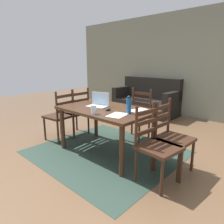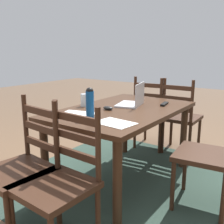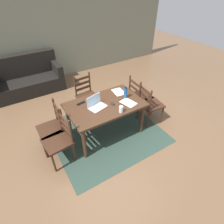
% 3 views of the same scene
% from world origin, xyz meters
% --- Properties ---
extents(ground_plane, '(14.00, 14.00, 0.00)m').
position_xyz_m(ground_plane, '(0.00, 0.00, 0.00)').
color(ground_plane, brown).
extents(area_rug, '(2.18, 2.01, 0.01)m').
position_xyz_m(area_rug, '(0.00, 0.00, 0.00)').
color(area_rug, '#2D4238').
rests_on(area_rug, ground).
extents(wall_back, '(8.00, 0.12, 2.70)m').
position_xyz_m(wall_back, '(0.00, 3.10, 1.35)').
color(wall_back, '#6B6D5B').
rests_on(wall_back, ground).
extents(dining_table, '(1.45, 0.92, 0.74)m').
position_xyz_m(dining_table, '(0.00, 0.00, 0.64)').
color(dining_table, '#422819').
rests_on(dining_table, ground).
extents(chair_right_far, '(0.46, 0.46, 0.95)m').
position_xyz_m(chair_right_far, '(1.02, 0.19, 0.46)').
color(chair_right_far, '#3D2316').
rests_on(chair_right_far, ground).
extents(chair_left_far, '(0.45, 0.45, 0.95)m').
position_xyz_m(chair_left_far, '(-1.02, 0.18, 0.46)').
color(chair_left_far, '#3D2316').
rests_on(chair_left_far, ground).
extents(chair_right_near, '(0.48, 0.48, 0.95)m').
position_xyz_m(chair_right_near, '(1.02, -0.18, 0.46)').
color(chair_right_near, '#3D2316').
rests_on(chair_right_near, ground).
extents(chair_left_near, '(0.49, 0.49, 0.95)m').
position_xyz_m(chair_left_near, '(-1.02, -0.18, 0.46)').
color(chair_left_near, '#3D2316').
rests_on(chair_left_near, ground).
extents(chair_far_head, '(0.48, 0.48, 0.95)m').
position_xyz_m(chair_far_head, '(-0.00, 0.83, 0.46)').
color(chair_far_head, '#3D2316').
rests_on(chair_far_head, ground).
extents(couch, '(1.80, 0.80, 1.00)m').
position_xyz_m(couch, '(-0.97, 2.63, 0.36)').
color(couch, black).
rests_on(couch, ground).
extents(laptop, '(0.37, 0.30, 0.23)m').
position_xyz_m(laptop, '(-0.18, 0.02, 0.79)').
color(laptop, silver).
rests_on(laptop, dining_table).
extents(water_bottle, '(0.07, 0.07, 0.25)m').
position_xyz_m(water_bottle, '(0.46, -0.02, 0.87)').
color(water_bottle, '#145199').
rests_on(water_bottle, dining_table).
extents(drinking_glass, '(0.08, 0.08, 0.12)m').
position_xyz_m(drinking_glass, '(0.12, -0.37, 0.80)').
color(drinking_glass, silver).
rests_on(drinking_glass, dining_table).
extents(computer_mouse, '(0.06, 0.10, 0.03)m').
position_xyz_m(computer_mouse, '(0.12, -0.08, 0.75)').
color(computer_mouse, black).
rests_on(computer_mouse, dining_table).
extents(tv_remote, '(0.18, 0.07, 0.02)m').
position_xyz_m(tv_remote, '(-0.38, 0.26, 0.75)').
color(tv_remote, black).
rests_on(tv_remote, dining_table).
extents(paper_stack_left, '(0.27, 0.34, 0.00)m').
position_xyz_m(paper_stack_left, '(0.41, -0.20, 0.74)').
color(paper_stack_left, white).
rests_on(paper_stack_left, dining_table).
extents(paper_stack_right, '(0.24, 0.32, 0.00)m').
position_xyz_m(paper_stack_right, '(0.47, 0.23, 0.74)').
color(paper_stack_right, white).
rests_on(paper_stack_right, dining_table).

